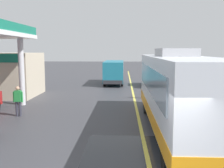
{
  "coord_description": "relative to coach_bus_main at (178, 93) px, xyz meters",
  "views": [
    {
      "loc": [
        -0.82,
        -5.49,
        3.59
      ],
      "look_at": [
        -1.5,
        10.0,
        1.6
      ],
      "focal_mm": 42.0,
      "sensor_mm": 36.0,
      "label": 1
    }
  ],
  "objects": [
    {
      "name": "ground",
      "position": [
        -1.62,
        13.93,
        -1.72
      ],
      "size": [
        120.0,
        120.0,
        0.0
      ],
      "primitive_type": "plane",
      "color": "#38383D"
    },
    {
      "name": "lane_divider_stripe",
      "position": [
        -1.62,
        8.93,
        -1.72
      ],
      "size": [
        0.16,
        50.0,
        0.01
      ],
      "primitive_type": "cube",
      "color": "#D8CC4C",
      "rests_on": "ground"
    },
    {
      "name": "wet_puddle_patch",
      "position": [
        -2.14,
        -3.51,
        -1.72
      ],
      "size": [
        3.36,
        5.39,
        0.01
      ],
      "primitive_type": "cube",
      "color": "#26282D",
      "rests_on": "ground"
    },
    {
      "name": "coach_bus_main",
      "position": [
        0.0,
        0.0,
        0.0
      ],
      "size": [
        2.6,
        11.04,
        3.69
      ],
      "color": "silver",
      "rests_on": "ground"
    },
    {
      "name": "minibus_opposing_lane",
      "position": [
        -3.46,
        16.51,
        -0.25
      ],
      "size": [
        2.04,
        6.13,
        2.44
      ],
      "color": "teal",
      "rests_on": "ground"
    },
    {
      "name": "pedestrian_near_pump",
      "position": [
        -8.19,
        2.26,
        -0.79
      ],
      "size": [
        0.55,
        0.22,
        1.66
      ],
      "color": "#33333F",
      "rests_on": "ground"
    },
    {
      "name": "car_trailing_behind_bus",
      "position": [
        0.43,
        15.12,
        -0.71
      ],
      "size": [
        1.7,
        4.2,
        1.82
      ],
      "color": "olive",
      "rests_on": "ground"
    }
  ]
}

